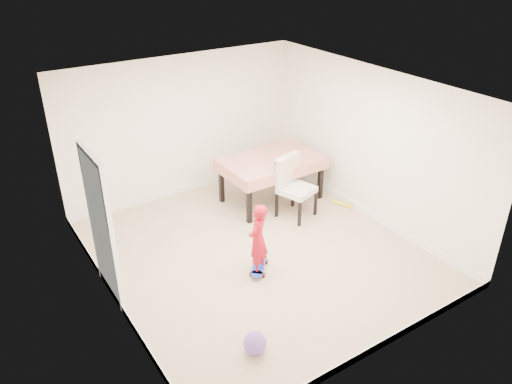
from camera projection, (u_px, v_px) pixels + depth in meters
ground at (258, 252)px, 7.78m from camera, size 5.00×5.00×0.00m
ceiling at (258, 91)px, 6.58m from camera, size 4.50×5.00×0.04m
wall_back at (182, 127)px, 9.01m from camera, size 4.50×0.04×2.60m
wall_front at (385, 263)px, 5.34m from camera, size 4.50×0.04×2.60m
wall_left at (106, 221)px, 6.09m from camera, size 0.04×5.00×2.60m
wall_right at (370, 145)px, 8.26m from camera, size 0.04×5.00×2.60m
door at (102, 229)px, 6.45m from camera, size 0.11×0.94×2.11m
baseboard_back at (187, 188)px, 9.60m from camera, size 4.50×0.02×0.12m
baseboard_front at (373, 349)px, 5.91m from camera, size 4.50×0.02×0.12m
baseboard_left at (118, 301)px, 6.66m from camera, size 0.02×5.00×0.12m
baseboard_right at (363, 210)px, 8.84m from camera, size 0.02×5.00×0.12m
dining_table at (271, 179)px, 9.12m from camera, size 1.80×1.15×0.84m
dining_chair at (297, 188)px, 8.53m from camera, size 0.76×0.82×1.09m
skateboard at (259, 267)px, 7.36m from camera, size 0.57×0.61×0.09m
child at (258, 241)px, 7.07m from camera, size 0.48×0.44×1.09m
balloon at (255, 343)px, 5.87m from camera, size 0.28×0.28×0.28m
foam_toy at (342, 204)px, 9.10m from camera, size 0.19×0.40×0.06m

